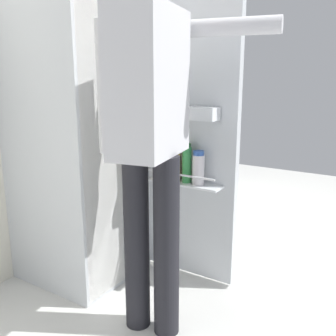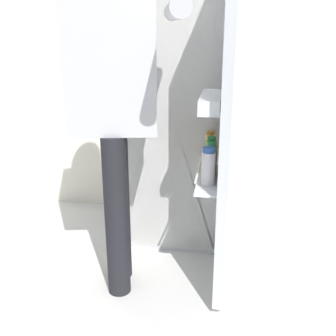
{
  "view_description": "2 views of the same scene",
  "coord_description": "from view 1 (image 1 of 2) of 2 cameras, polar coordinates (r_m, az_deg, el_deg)",
  "views": [
    {
      "loc": [
        -1.56,
        -1.06,
        1.2
      ],
      "look_at": [
        0.02,
        -0.06,
        0.75
      ],
      "focal_mm": 40.29,
      "sensor_mm": 36.0,
      "label": 1
    },
    {
      "loc": [
        0.33,
        -1.98,
        1.36
      ],
      "look_at": [
        0.02,
        -0.03,
        0.66
      ],
      "focal_mm": 43.06,
      "sensor_mm": 36.0,
      "label": 2
    }
  ],
  "objects": [
    {
      "name": "kitchen_wall",
      "position": [
        2.53,
        -20.06,
        13.5
      ],
      "size": [
        4.4,
        0.1,
        2.46
      ],
      "primitive_type": "cube",
      "color": "silver",
      "rests_on": "ground_plane"
    },
    {
      "name": "refrigerator",
      "position": [
        2.25,
        -12.44,
        5.64
      ],
      "size": [
        0.63,
        1.19,
        1.8
      ],
      "color": "silver",
      "rests_on": "ground_plane"
    },
    {
      "name": "ground_plane",
      "position": [
        2.24,
        -1.69,
        -18.89
      ],
      "size": [
        6.78,
        6.78,
        0.0
      ],
      "primitive_type": "plane",
      "color": "silver"
    },
    {
      "name": "person",
      "position": [
        1.64,
        -2.62,
        8.28
      ],
      "size": [
        0.65,
        0.69,
        1.73
      ],
      "color": "black",
      "rests_on": "ground_plane"
    }
  ]
}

